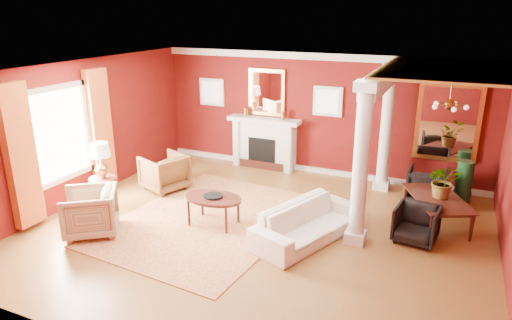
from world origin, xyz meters
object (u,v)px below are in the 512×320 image
at_px(armchair_leopard, 164,171).
at_px(side_table, 101,166).
at_px(sofa, 308,217).
at_px(armchair_stripe, 90,210).
at_px(dining_table, 438,203).
at_px(coffee_table, 213,199).

xyz_separation_m(armchair_leopard, side_table, (-0.54, -1.33, 0.46)).
bearing_deg(sofa, armchair_stripe, 132.00).
height_order(armchair_stripe, side_table, side_table).
relative_size(armchair_leopard, armchair_stripe, 0.96).
relative_size(armchair_leopard, dining_table, 0.58).
bearing_deg(armchair_leopard, sofa, 96.91).
distance_m(armchair_stripe, coffee_table, 2.20).
bearing_deg(side_table, coffee_table, 5.28).
height_order(sofa, armchair_stripe, armchair_stripe).
height_order(coffee_table, side_table, side_table).
bearing_deg(armchair_leopard, dining_table, 117.53).
xyz_separation_m(armchair_leopard, coffee_table, (1.86, -1.11, 0.07)).
bearing_deg(sofa, dining_table, -31.47).
height_order(armchair_leopard, dining_table, armchair_leopard).
bearing_deg(dining_table, sofa, 102.24).
bearing_deg(coffee_table, side_table, -174.72).
relative_size(coffee_table, dining_table, 0.73).
distance_m(armchair_leopard, coffee_table, 2.17).
bearing_deg(armchair_stripe, coffee_table, 86.60).
bearing_deg(coffee_table, dining_table, 24.15).
bearing_deg(side_table, armchair_leopard, 68.02).
bearing_deg(armchair_stripe, armchair_leopard, 143.80).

